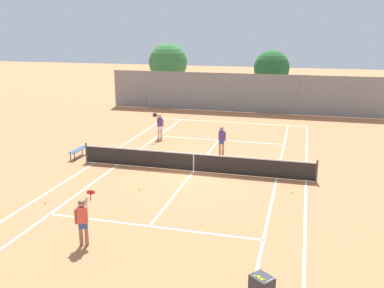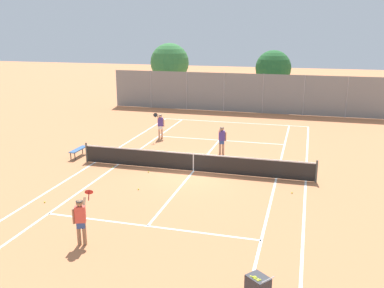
# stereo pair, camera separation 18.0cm
# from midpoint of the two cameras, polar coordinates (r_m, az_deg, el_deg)

# --- Properties ---
(ground_plane) EXTENTS (120.00, 120.00, 0.00)m
(ground_plane) POSITION_cam_midpoint_polar(r_m,az_deg,el_deg) (21.61, -0.02, -3.66)
(ground_plane) COLOR #CC7A4C
(court_line_markings) EXTENTS (11.10, 23.90, 0.01)m
(court_line_markings) POSITION_cam_midpoint_polar(r_m,az_deg,el_deg) (21.61, -0.02, -3.65)
(court_line_markings) COLOR white
(court_line_markings) RESTS_ON ground
(tennis_net) EXTENTS (12.00, 0.10, 1.07)m
(tennis_net) POSITION_cam_midpoint_polar(r_m,az_deg,el_deg) (21.45, -0.02, -2.37)
(tennis_net) COLOR #474C47
(tennis_net) RESTS_ON ground
(ball_cart) EXTENTS (0.78, 0.75, 0.96)m
(ball_cart) POSITION_cam_midpoint_polar(r_m,az_deg,el_deg) (11.75, 8.81, -18.38)
(ball_cart) COLOR #2D2D33
(ball_cart) RESTS_ON ground
(player_near_side) EXTENTS (0.45, 0.88, 1.77)m
(player_near_side) POSITION_cam_midpoint_polar(r_m,az_deg,el_deg) (14.71, -14.71, -9.69)
(player_near_side) COLOR #936B4C
(player_near_side) RESTS_ON ground
(player_far_left) EXTENTS (0.53, 0.84, 1.77)m
(player_far_left) POSITION_cam_midpoint_polar(r_m,az_deg,el_deg) (27.85, -4.51, 2.60)
(player_far_left) COLOR #D8A884
(player_far_left) RESTS_ON ground
(player_far_right) EXTENTS (0.44, 0.55, 1.60)m
(player_far_right) POSITION_cam_midpoint_polar(r_m,az_deg,el_deg) (24.30, 3.75, 0.70)
(player_far_right) COLOR tan
(player_far_right) RESTS_ON ground
(loose_tennis_ball_0) EXTENTS (0.07, 0.07, 0.07)m
(loose_tennis_ball_0) POSITION_cam_midpoint_polar(r_m,az_deg,el_deg) (22.51, -10.77, -3.07)
(loose_tennis_ball_0) COLOR #D1DB33
(loose_tennis_ball_0) RESTS_ON ground
(loose_tennis_ball_1) EXTENTS (0.07, 0.07, 0.07)m
(loose_tennis_ball_1) POSITION_cam_midpoint_polar(r_m,az_deg,el_deg) (19.34, -7.33, -6.01)
(loose_tennis_ball_1) COLOR #D1DB33
(loose_tennis_ball_1) RESTS_ON ground
(loose_tennis_ball_2) EXTENTS (0.07, 0.07, 0.07)m
(loose_tennis_ball_2) POSITION_cam_midpoint_polar(r_m,az_deg,el_deg) (19.32, 13.01, -6.31)
(loose_tennis_ball_2) COLOR #D1DB33
(loose_tennis_ball_2) RESTS_ON ground
(loose_tennis_ball_3) EXTENTS (0.07, 0.07, 0.07)m
(loose_tennis_ball_3) POSITION_cam_midpoint_polar(r_m,az_deg,el_deg) (21.54, -6.03, -3.72)
(loose_tennis_ball_3) COLOR #D1DB33
(loose_tennis_ball_3) RESTS_ON ground
(loose_tennis_ball_5) EXTENTS (0.07, 0.07, 0.07)m
(loose_tennis_ball_5) POSITION_cam_midpoint_polar(r_m,az_deg,el_deg) (18.83, -19.24, -7.38)
(loose_tennis_ball_5) COLOR #D1DB33
(loose_tennis_ball_5) RESTS_ON ground
(courtside_bench) EXTENTS (0.36, 1.50, 0.47)m
(courtside_bench) POSITION_cam_midpoint_polar(r_m,az_deg,el_deg) (24.69, -15.14, -0.78)
(courtside_bench) COLOR #33598C
(courtside_bench) RESTS_ON ground
(back_fence) EXTENTS (23.35, 0.08, 3.32)m
(back_fence) POSITION_cam_midpoint_polar(r_m,az_deg,el_deg) (36.68, 6.51, 6.78)
(back_fence) COLOR gray
(back_fence) RESTS_ON ground
(tree_behind_left) EXTENTS (3.71, 3.71, 5.60)m
(tree_behind_left) POSITION_cam_midpoint_polar(r_m,az_deg,el_deg) (42.00, -3.32, 10.62)
(tree_behind_left) COLOR brown
(tree_behind_left) RESTS_ON ground
(tree_behind_right) EXTENTS (3.17, 3.17, 5.10)m
(tree_behind_right) POSITION_cam_midpoint_polar(r_m,az_deg,el_deg) (39.41, 10.29, 9.80)
(tree_behind_right) COLOR brown
(tree_behind_right) RESTS_ON ground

